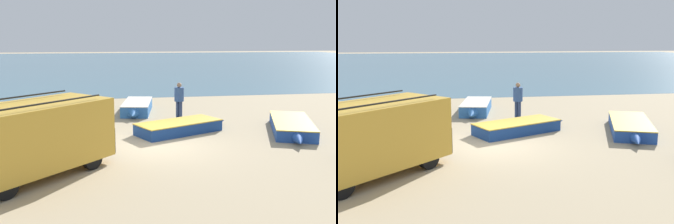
{
  "view_description": "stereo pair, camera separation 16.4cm",
  "coord_description": "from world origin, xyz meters",
  "views": [
    {
      "loc": [
        -1.88,
        -13.97,
        3.97
      ],
      "look_at": [
        0.74,
        1.51,
        1.0
      ],
      "focal_mm": 42.0,
      "sensor_mm": 36.0,
      "label": 1
    },
    {
      "loc": [
        -1.72,
        -14.0,
        3.97
      ],
      "look_at": [
        0.74,
        1.51,
        1.0
      ],
      "focal_mm": 42.0,
      "sensor_mm": 36.0,
      "label": 2
    }
  ],
  "objects": [
    {
      "name": "fishing_rowboat_1",
      "position": [
        1.39,
        2.0,
        0.25
      ],
      "size": [
        4.43,
        2.88,
        0.5
      ],
      "rotation": [
        0.0,
        0.0,
        0.43
      ],
      "color": "navy",
      "rests_on": "ground_plane"
    },
    {
      "name": "sea_water",
      "position": [
        0.0,
        52.0,
        0.0
      ],
      "size": [
        120.0,
        80.0,
        0.01
      ],
      "primitive_type": "cube",
      "color": "#477084",
      "rests_on": "ground_plane"
    },
    {
      "name": "fishing_rowboat_2",
      "position": [
        -5.46,
        5.5,
        0.29
      ],
      "size": [
        3.82,
        2.41,
        0.58
      ],
      "rotation": [
        0.0,
        0.0,
        3.5
      ],
      "color": "#234CA3",
      "rests_on": "ground_plane"
    },
    {
      "name": "fisherman_1",
      "position": [
        1.89,
        4.94,
        1.07
      ],
      "size": [
        0.47,
        0.47,
        1.8
      ],
      "rotation": [
        0.0,
        0.0,
        0.82
      ],
      "color": "navy",
      "rests_on": "ground_plane"
    },
    {
      "name": "fishing_rowboat_0",
      "position": [
        -0.05,
        6.82,
        0.3
      ],
      "size": [
        2.06,
        4.44,
        0.6
      ],
      "rotation": [
        0.0,
        0.0,
        4.52
      ],
      "color": "#2D66AD",
      "rests_on": "ground_plane"
    },
    {
      "name": "parked_van",
      "position": [
        -3.9,
        -2.51,
        1.18
      ],
      "size": [
        4.83,
        4.74,
        2.27
      ],
      "rotation": [
        0.0,
        0.0,
        0.76
      ],
      "color": "gold",
      "rests_on": "ground_plane"
    },
    {
      "name": "fishing_rowboat_4",
      "position": [
        6.1,
        1.32,
        0.25
      ],
      "size": [
        2.96,
        5.1,
        0.49
      ],
      "rotation": [
        0.0,
        0.0,
        4.35
      ],
      "color": "#234CA3",
      "rests_on": "ground_plane"
    },
    {
      "name": "ground_plane",
      "position": [
        0.0,
        0.0,
        0.0
      ],
      "size": [
        200.0,
        200.0,
        0.0
      ],
      "primitive_type": "plane",
      "color": "tan"
    }
  ]
}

